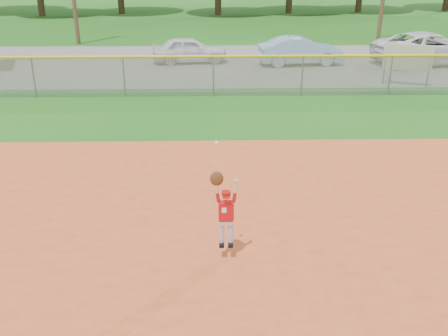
{
  "coord_description": "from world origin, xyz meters",
  "views": [
    {
      "loc": [
        -0.05,
        -8.47,
        5.0
      ],
      "look_at": [
        0.17,
        0.56,
        1.1
      ],
      "focal_mm": 40.0,
      "sensor_mm": 36.0,
      "label": 1
    }
  ],
  "objects_px": {
    "sponsor_sign": "(408,59)",
    "ballplayer": "(225,210)",
    "car_white_a": "(190,50)",
    "car_blue": "(300,51)",
    "car_white_b": "(429,48)"
  },
  "relations": [
    {
      "from": "sponsor_sign",
      "to": "ballplayer",
      "type": "height_order",
      "value": "ballplayer"
    },
    {
      "from": "car_white_b",
      "to": "car_blue",
      "type": "bearing_deg",
      "value": 76.52
    },
    {
      "from": "car_blue",
      "to": "sponsor_sign",
      "type": "distance_m",
      "value": 5.56
    },
    {
      "from": "sponsor_sign",
      "to": "ballplayer",
      "type": "bearing_deg",
      "value": -121.82
    },
    {
      "from": "car_white_a",
      "to": "sponsor_sign",
      "type": "relative_size",
      "value": 2.04
    },
    {
      "from": "car_white_a",
      "to": "ballplayer",
      "type": "height_order",
      "value": "ballplayer"
    },
    {
      "from": "car_white_a",
      "to": "car_blue",
      "type": "relative_size",
      "value": 0.91
    },
    {
      "from": "ballplayer",
      "to": "car_blue",
      "type": "bearing_deg",
      "value": 76.25
    },
    {
      "from": "car_white_a",
      "to": "car_blue",
      "type": "xyz_separation_m",
      "value": [
        5.33,
        -0.61,
        0.04
      ]
    },
    {
      "from": "car_white_a",
      "to": "sponsor_sign",
      "type": "xyz_separation_m",
      "value": [
        8.92,
        -4.84,
        0.46
      ]
    },
    {
      "from": "car_white_a",
      "to": "car_white_b",
      "type": "bearing_deg",
      "value": -99.79
    },
    {
      "from": "sponsor_sign",
      "to": "car_blue",
      "type": "bearing_deg",
      "value": 130.35
    },
    {
      "from": "car_white_b",
      "to": "sponsor_sign",
      "type": "bearing_deg",
      "value": 134.48
    },
    {
      "from": "car_white_b",
      "to": "ballplayer",
      "type": "bearing_deg",
      "value": 134.49
    },
    {
      "from": "sponsor_sign",
      "to": "car_white_a",
      "type": "bearing_deg",
      "value": 151.51
    }
  ]
}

